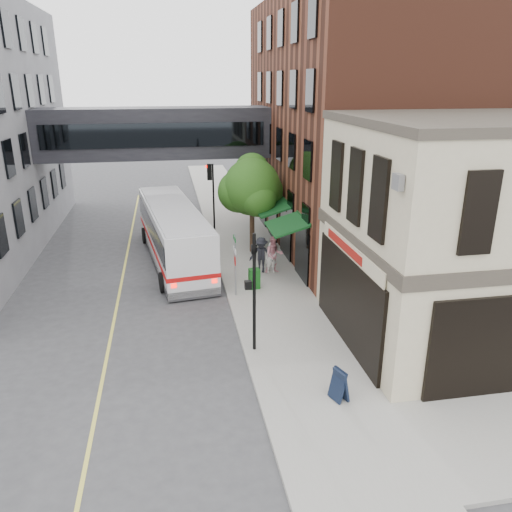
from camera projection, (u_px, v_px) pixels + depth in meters
name	position (u px, v px, depth m)	size (l,w,h in m)	color
ground	(253.00, 384.00, 16.71)	(120.00, 120.00, 0.00)	#38383A
sidewalk_main	(246.00, 247.00, 30.00)	(4.00, 60.00, 0.15)	gray
corner_building	(480.00, 233.00, 18.64)	(10.19, 8.12, 8.45)	tan
brick_building	(374.00, 126.00, 29.92)	(13.76, 18.00, 14.00)	#522719
skyway_bridge	(155.00, 133.00, 30.72)	(14.00, 3.18, 3.00)	black
traffic_signal_near	(253.00, 279.00, 17.63)	(0.44, 0.22, 4.60)	black
traffic_signal_far	(211.00, 185.00, 31.40)	(0.53, 0.28, 4.50)	black
street_sign_pole	(235.00, 259.00, 22.62)	(0.08, 0.75, 3.00)	gray
street_tree	(251.00, 187.00, 28.02)	(3.80, 3.20, 5.60)	#382619
lane_marking	(122.00, 281.00, 25.16)	(0.12, 40.00, 0.01)	#D8CC4C
bus	(173.00, 232.00, 27.43)	(4.05, 11.60, 3.06)	silver
pedestrian_a	(271.00, 258.00, 25.69)	(0.58, 0.38, 1.59)	white
pedestrian_b	(274.00, 255.00, 25.60)	(0.94, 0.73, 1.93)	pink
pedestrian_c	(261.00, 255.00, 25.68)	(1.21, 0.70, 1.87)	black
newspaper_box	(254.00, 279.00, 23.82)	(0.49, 0.43, 0.97)	#125216
sandwich_board	(339.00, 385.00, 15.51)	(0.37, 0.58, 1.04)	black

